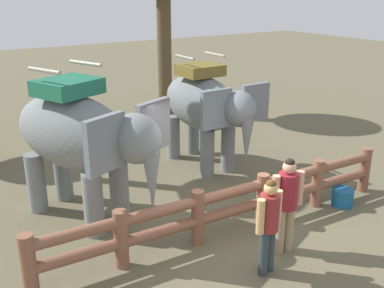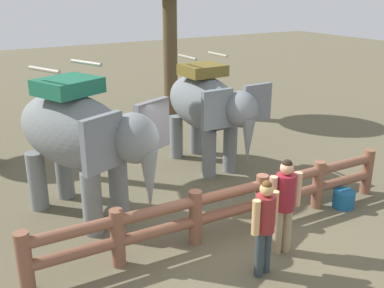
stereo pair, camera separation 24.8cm
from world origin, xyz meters
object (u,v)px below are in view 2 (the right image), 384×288
Objects in this scene: log_fence at (230,205)px; feed_bucket at (344,199)px; elephant_near_left at (80,136)px; tourist_man_in_blue at (265,221)px; elephant_center at (207,106)px; tourist_woman_in_black at (285,200)px.

log_fence is 2.80m from feed_bucket.
elephant_near_left reaches higher than tourist_man_in_blue.
tourist_man_in_blue is at bearing -111.59° from elephant_center.
elephant_near_left is 2.09× the size of tourist_woman_in_black.
elephant_center is 2.01× the size of tourist_man_in_blue.
elephant_near_left is 5.68m from feed_bucket.
feed_bucket is (4.89, -2.43, -1.57)m from elephant_near_left.
tourist_man_in_blue is (-1.76, -4.44, -0.66)m from elephant_center.
tourist_woman_in_black is 0.79m from tourist_man_in_blue.
tourist_woman_in_black reaches higher than feed_bucket.
elephant_center is at bearing 110.19° from feed_bucket.
feed_bucket is at bearing 17.73° from tourist_man_in_blue.
elephant_center reaches higher than log_fence.
tourist_man_in_blue is (-0.71, -0.33, -0.06)m from tourist_woman_in_black.
elephant_center is 4.28m from tourist_woman_in_black.
elephant_center is 7.26× the size of feed_bucket.
elephant_center is (3.61, 1.05, -0.12)m from elephant_near_left.
tourist_woman_in_black is 1.06× the size of tourist_man_in_blue.
elephant_center is (1.47, 3.09, 1.03)m from log_fence.
log_fence is at bearing 172.05° from feed_bucket.
tourist_woman_in_black reaches higher than log_fence.
log_fence is at bearing 77.82° from tourist_man_in_blue.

